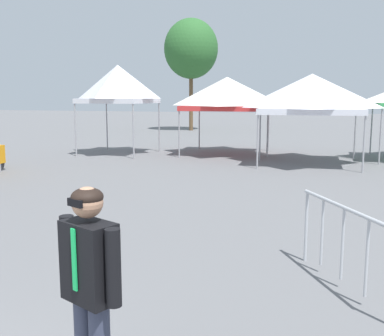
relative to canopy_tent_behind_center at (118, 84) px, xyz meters
The scene contains 6 objects.
canopy_tent_behind_center is the anchor object (origin of this frame).
canopy_tent_behind_left 4.60m from the canopy_tent_behind_center, 15.96° to the left, with size 3.51×3.51×3.25m.
canopy_tent_far_left 7.98m from the canopy_tent_behind_center, ahead, with size 3.71×3.71×3.23m.
person_foreground 16.59m from the canopy_tent_behind_center, 64.26° to the right, with size 0.61×0.38×1.78m.
tree_behind_tents_left 14.50m from the canopy_tent_behind_center, 95.12° to the left, with size 3.84×3.84×7.93m.
crowd_barrier_mid_lot 15.01m from the canopy_tent_behind_center, 52.75° to the right, with size 1.09×1.84×1.08m.
Camera 1 is at (2.62, -1.36, 2.42)m, focal length 42.75 mm.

